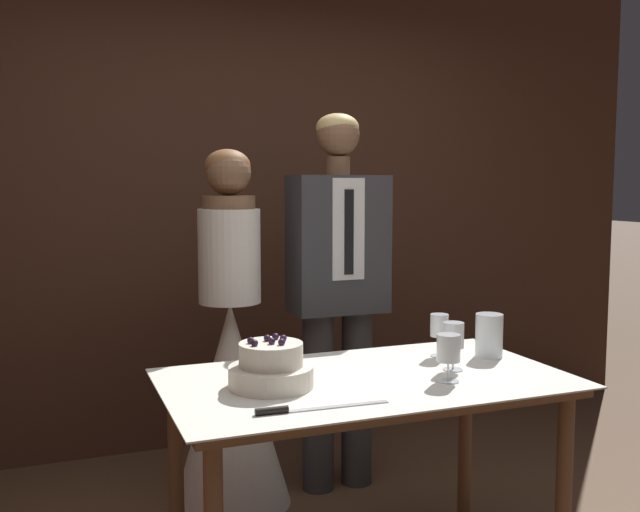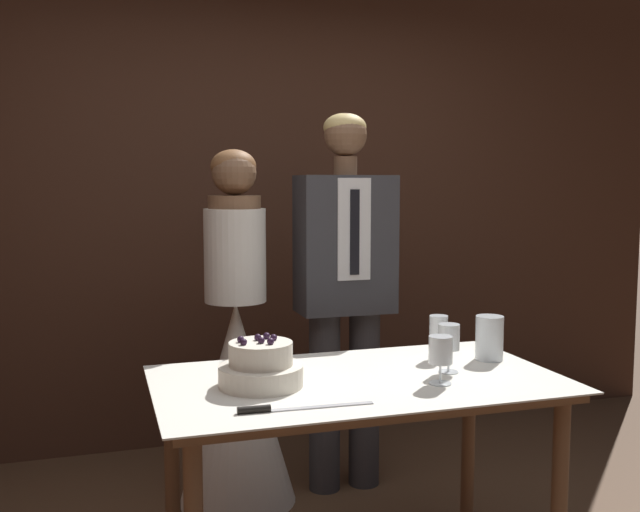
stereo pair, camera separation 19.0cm
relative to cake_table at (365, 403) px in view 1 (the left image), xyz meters
name	(u,v)px [view 1 (the left image)]	position (x,y,z in m)	size (l,w,h in m)	color
wall_back	(238,189)	(0.01, 1.75, 0.74)	(5.35, 0.12, 2.90)	#472B1E
cake_table	(365,403)	(0.00, 0.00, 0.00)	(1.42, 0.80, 0.80)	brown
tiered_cake	(271,368)	(-0.35, 0.01, 0.16)	(0.29, 0.29, 0.17)	silver
cake_knife	(297,409)	(-0.35, -0.27, 0.10)	(0.42, 0.04, 0.02)	silver
wine_glass_near	(439,328)	(0.40, 0.17, 0.21)	(0.07, 0.07, 0.17)	silver
wine_glass_middle	(453,337)	(0.34, -0.02, 0.22)	(0.08, 0.08, 0.18)	silver
wine_glass_far	(448,350)	(0.24, -0.15, 0.20)	(0.08, 0.08, 0.17)	silver
hurricane_candle	(489,336)	(0.58, 0.10, 0.18)	(0.11, 0.11, 0.17)	silver
bride	(231,377)	(-0.26, 0.89, -0.11)	(0.54, 0.54, 1.63)	white
groom	(338,281)	(0.26, 0.89, 0.31)	(0.45, 0.25, 1.81)	#38383D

